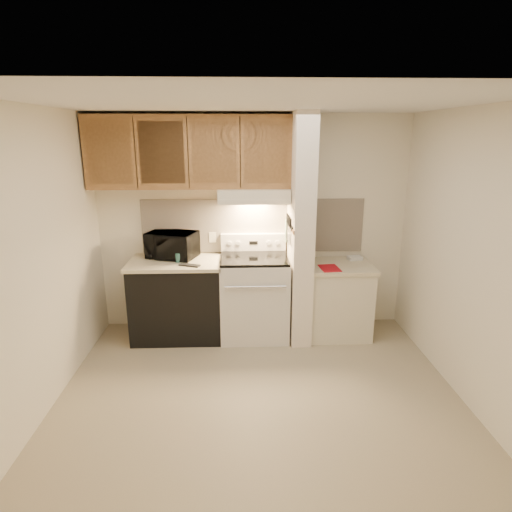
{
  "coord_description": "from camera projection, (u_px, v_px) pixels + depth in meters",
  "views": [
    {
      "loc": [
        -0.16,
        -3.44,
        2.27
      ],
      "look_at": [
        0.0,
        0.75,
        1.07
      ],
      "focal_mm": 30.0,
      "sensor_mm": 36.0,
      "label": 1
    }
  ],
  "objects": [
    {
      "name": "oven_mitt",
      "position": [
        287.0,
        231.0,
        4.88
      ],
      "size": [
        0.03,
        0.11,
        0.25
      ],
      "primitive_type": "cube",
      "color": "gray",
      "rests_on": "partition_pillar"
    },
    {
      "name": "wall_left",
      "position": [
        41.0,
        263.0,
        3.52
      ],
      "size": [
        0.02,
        3.0,
        2.5
      ],
      "primitive_type": "cube",
      "color": "white",
      "rests_on": "floor"
    },
    {
      "name": "cooktop",
      "position": [
        254.0,
        258.0,
        4.79
      ],
      "size": [
        0.74,
        0.64,
        0.03
      ],
      "primitive_type": "cube",
      "color": "black",
      "rests_on": "range_body"
    },
    {
      "name": "knife_handle_c",
      "position": [
        289.0,
        220.0,
        4.64
      ],
      "size": [
        0.02,
        0.02,
        0.1
      ],
      "primitive_type": "cylinder",
      "color": "black",
      "rests_on": "knife_strip"
    },
    {
      "name": "range_hood",
      "position": [
        254.0,
        195.0,
        4.72
      ],
      "size": [
        0.78,
        0.44,
        0.15
      ],
      "primitive_type": "cube",
      "color": "beige",
      "rests_on": "upper_cabinets"
    },
    {
      "name": "teal_jar",
      "position": [
        179.0,
        257.0,
        4.72
      ],
      "size": [
        0.12,
        0.12,
        0.1
      ],
      "primitive_type": "cylinder",
      "rotation": [
        0.0,
        0.0,
        0.37
      ],
      "color": "#2D6560",
      "rests_on": "left_countertop"
    },
    {
      "name": "white_box",
      "position": [
        355.0,
        258.0,
        5.02
      ],
      "size": [
        0.18,
        0.14,
        0.04
      ],
      "primitive_type": "cube",
      "rotation": [
        0.0,
        0.0,
        0.21
      ],
      "color": "white",
      "rests_on": "right_countertop"
    },
    {
      "name": "range_knob_right_outer",
      "position": [
        277.0,
        243.0,
        5.0
      ],
      "size": [
        0.05,
        0.02,
        0.05
      ],
      "primitive_type": "cylinder",
      "rotation": [
        1.57,
        0.0,
        0.0
      ],
      "color": "silver",
      "rests_on": "range_backguard"
    },
    {
      "name": "oven_window",
      "position": [
        255.0,
        305.0,
        4.6
      ],
      "size": [
        0.5,
        0.01,
        0.3
      ],
      "primitive_type": "cube",
      "color": "black",
      "rests_on": "range_body"
    },
    {
      "name": "knife_blade_c",
      "position": [
        289.0,
        236.0,
        4.67
      ],
      "size": [
        0.01,
        0.04,
        0.2
      ],
      "primitive_type": "cube",
      "color": "silver",
      "rests_on": "knife_strip"
    },
    {
      "name": "range_body",
      "position": [
        254.0,
        298.0,
        4.92
      ],
      "size": [
        0.76,
        0.65,
        0.92
      ],
      "primitive_type": "cube",
      "color": "silver",
      "rests_on": "floor"
    },
    {
      "name": "right_cab_base",
      "position": [
        338.0,
        301.0,
        4.96
      ],
      "size": [
        0.7,
        0.6,
        0.81
      ],
      "primitive_type": "cube",
      "color": "beige",
      "rests_on": "floor"
    },
    {
      "name": "hood_lip",
      "position": [
        254.0,
        202.0,
        4.53
      ],
      "size": [
        0.78,
        0.04,
        0.06
      ],
      "primitive_type": "cube",
      "color": "beige",
      "rests_on": "range_hood"
    },
    {
      "name": "wall_right",
      "position": [
        469.0,
        258.0,
        3.66
      ],
      "size": [
        0.02,
        3.0,
        2.5
      ],
      "primitive_type": "cube",
      "color": "white",
      "rests_on": "floor"
    },
    {
      "name": "knife_blade_b",
      "position": [
        289.0,
        236.0,
        4.61
      ],
      "size": [
        0.01,
        0.04,
        0.18
      ],
      "primitive_type": "cube",
      "color": "silver",
      "rests_on": "knife_strip"
    },
    {
      "name": "backsplash",
      "position": [
        253.0,
        226.0,
        5.03
      ],
      "size": [
        2.6,
        0.02,
        0.63
      ],
      "primitive_type": "cube",
      "color": "white",
      "rests_on": "wall_back"
    },
    {
      "name": "partition_pillar",
      "position": [
        300.0,
        230.0,
        4.72
      ],
      "size": [
        0.22,
        0.7,
        2.5
      ],
      "primitive_type": "cube",
      "color": "white",
      "rests_on": "floor"
    },
    {
      "name": "pillar_trim",
      "position": [
        290.0,
        226.0,
        4.7
      ],
      "size": [
        0.01,
        0.7,
        0.04
      ],
      "primitive_type": "cube",
      "color": "#9C6C3C",
      "rests_on": "partition_pillar"
    },
    {
      "name": "cab_door_d",
      "position": [
        266.0,
        153.0,
        4.49
      ],
      "size": [
        0.46,
        0.01,
        0.63
      ],
      "primitive_type": "cube",
      "color": "#9C6C3C",
      "rests_on": "upper_cabinets"
    },
    {
      "name": "knife_handle_a",
      "position": [
        291.0,
        223.0,
        4.48
      ],
      "size": [
        0.02,
        0.02,
        0.1
      ],
      "primitive_type": "cylinder",
      "color": "black",
      "rests_on": "knife_strip"
    },
    {
      "name": "cab_door_b",
      "position": [
        162.0,
        153.0,
        4.45
      ],
      "size": [
        0.46,
        0.01,
        0.63
      ],
      "primitive_type": "cube",
      "color": "#9C6C3C",
      "rests_on": "upper_cabinets"
    },
    {
      "name": "oven_handle",
      "position": [
        255.0,
        287.0,
        4.5
      ],
      "size": [
        0.65,
        0.02,
        0.02
      ],
      "primitive_type": "cylinder",
      "rotation": [
        0.0,
        1.57,
        0.0
      ],
      "color": "silver",
      "rests_on": "range_body"
    },
    {
      "name": "ceiling",
      "position": [
        259.0,
        103.0,
        3.25
      ],
      "size": [
        3.6,
        3.6,
        0.0
      ],
      "primitive_type": "plane",
      "rotation": [
        3.14,
        0.0,
        0.0
      ],
      "color": "white",
      "rests_on": "wall_back"
    },
    {
      "name": "knife_handle_b",
      "position": [
        290.0,
        222.0,
        4.56
      ],
      "size": [
        0.02,
        0.02,
        0.1
      ],
      "primitive_type": "cylinder",
      "color": "black",
      "rests_on": "knife_strip"
    },
    {
      "name": "outlet",
      "position": [
        213.0,
        237.0,
        5.03
      ],
      "size": [
        0.08,
        0.01,
        0.12
      ],
      "primitive_type": "cube",
      "color": "beige",
      "rests_on": "backsplash"
    },
    {
      "name": "cab_door_c",
      "position": [
        214.0,
        153.0,
        4.47
      ],
      "size": [
        0.46,
        0.01,
        0.63
      ],
      "primitive_type": "cube",
      "color": "#9C6C3C",
      "rests_on": "upper_cabinets"
    },
    {
      "name": "wall_back",
      "position": [
        253.0,
        224.0,
        5.03
      ],
      "size": [
        3.6,
        2.5,
        0.02
      ],
      "primitive_type": "cube",
      "rotation": [
        1.57,
        0.0,
        0.0
      ],
      "color": "white",
      "rests_on": "floor"
    },
    {
      "name": "knife_strip",
      "position": [
        290.0,
        225.0,
        4.64
      ],
      "size": [
        0.02,
        0.42,
        0.04
      ],
      "primitive_type": "cube",
      "color": "black",
      "rests_on": "partition_pillar"
    },
    {
      "name": "range_backguard",
      "position": [
        253.0,
        242.0,
        5.03
      ],
      "size": [
        0.76,
        0.08,
        0.2
      ],
      "primitive_type": "cube",
      "color": "silver",
      "rests_on": "range_body"
    },
    {
      "name": "cab_gap_b",
      "position": [
        188.0,
        153.0,
        4.46
      ],
      "size": [
        0.01,
        0.01,
        0.73
      ],
      "primitive_type": "cube",
      "color": "black",
      "rests_on": "upper_cabinets"
    },
    {
      "name": "range_display",
      "position": [
        253.0,
        243.0,
        4.99
      ],
      "size": [
        0.1,
        0.01,
        0.04
      ],
      "primitive_type": "cube",
      "color": "black",
      "rests_on": "range_backguard"
    },
    {
      "name": "left_countertop",
      "position": [
        176.0,
        262.0,
        4.78
      ],
      "size": [
        1.04,
        0.67,
        0.04
      ],
      "primitive_type": "cube",
      "color": "beige",
      "rests_on": "dishwasher_front"
    },
    {
      "name": "dishwasher_front",
      "position": [
        178.0,
        300.0,
        4.9
      ],
      "size": [
        1.0,
        0.63,
        0.87
      ],
      "primitive_type": "cube",
      "color": "black",
      "rests_on": "floor"
    },
    {
      "name": "cab_gap_a",
      "position": [
        135.0,
        153.0,
        4.44
      ],
      "size": [
        0.01,
        0.01,
        0.73
      ],
      "primitive_type": "cube",
      "color": "black",
      "rests_on": "upper_cabinets"
    },
    {
      "name": "microwave",
      "position": [
        172.0,
        245.0,
        4.86
      ],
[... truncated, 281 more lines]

